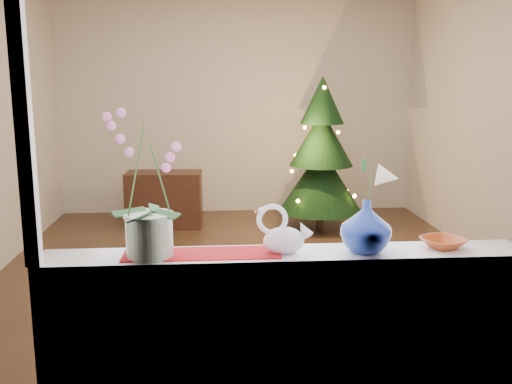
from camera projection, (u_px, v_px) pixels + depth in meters
ground at (251, 273)px, 5.07m from camera, size 5.00×5.00×0.00m
wall_back at (237, 107)px, 7.26m from camera, size 4.50×0.10×2.70m
wall_front at (291, 162)px, 2.36m from camera, size 4.50×0.10×2.70m
wall_right at (507, 119)px, 4.98m from camera, size 0.10×5.00×2.70m
window_apron at (288, 360)px, 2.58m from camera, size 2.20×0.08×0.88m
windowsill at (286, 257)px, 2.58m from camera, size 2.20×0.26×0.04m
window_frame at (291, 76)px, 2.33m from camera, size 2.22×0.06×1.60m
runner at (202, 254)px, 2.55m from camera, size 0.70×0.20×0.01m
orchid_pot at (148, 184)px, 2.45m from camera, size 0.27×0.27×0.65m
swan at (284, 230)px, 2.54m from camera, size 0.26×0.13×0.21m
blue_vase at (366, 222)px, 2.56m from camera, size 0.33×0.33×0.28m
lily at (368, 169)px, 2.51m from camera, size 0.15×0.09×0.21m
paperweight at (373, 246)px, 2.55m from camera, size 0.08×0.08×0.06m
amber_dish at (443, 244)px, 2.64m from camera, size 0.22×0.22×0.04m
xmas_tree at (321, 153)px, 6.48m from camera, size 1.24×1.24×1.74m
side_table at (164, 199)px, 6.64m from camera, size 0.88×0.47×0.64m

